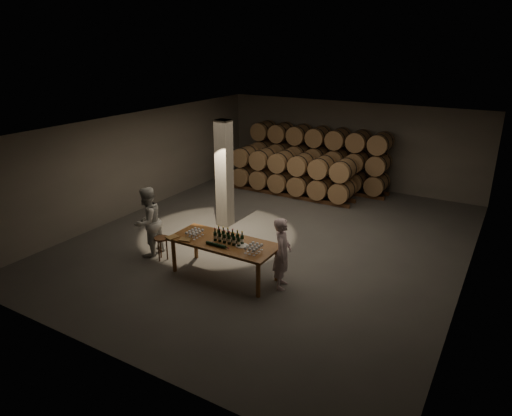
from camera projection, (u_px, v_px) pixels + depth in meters
The scene contains 15 objects.
room at pixel (224, 174), 13.44m from camera, with size 12.00×12.00×12.00m.
tasting_table at pixel (224, 245), 10.67m from camera, with size 2.60×1.10×0.90m.
barrel_stack_back at pixel (317, 156), 17.22m from camera, with size 5.48×0.95×2.31m.
barrel_stack_front at pixel (291, 173), 16.40m from camera, with size 4.70×0.95×1.57m.
bottle_cluster at pixel (229, 238), 10.54m from camera, with size 0.73×0.23×0.32m.
lying_bottles at pixel (216, 245), 10.36m from camera, with size 0.61×0.08×0.08m.
glass_cluster_left at pixel (195, 232), 10.87m from camera, with size 0.30×0.41×0.16m.
glass_cluster_right at pixel (253, 247), 10.08m from camera, with size 0.30×0.41×0.16m.
plate at pixel (242, 246), 10.39m from camera, with size 0.29×0.29×0.02m, color white.
notebook_near at pixel (185, 240), 10.69m from camera, with size 0.27×0.22×0.03m, color olive.
notebook_corner at pixel (172, 237), 10.84m from camera, with size 0.22×0.28×0.02m, color olive.
pen at pixel (188, 242), 10.61m from camera, with size 0.01×0.01×0.13m, color black.
stool at pixel (162, 242), 11.58m from camera, with size 0.37×0.37×0.61m.
person_man at pixel (282, 253), 10.17m from camera, with size 0.61×0.40×1.68m, color silver.
person_woman at pixel (148, 222), 11.73m from camera, with size 0.90×0.70×1.84m, color silver.
Camera 1 is at (5.58, -10.49, 5.30)m, focal length 32.00 mm.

